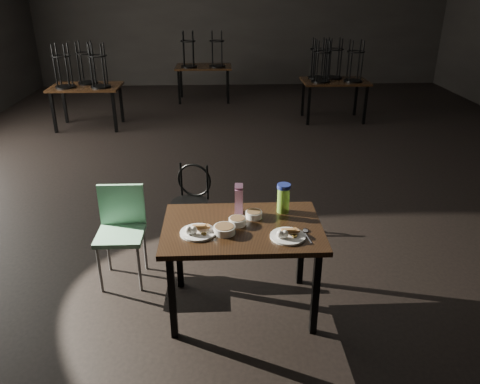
{
  "coord_description": "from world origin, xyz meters",
  "views": [
    {
      "loc": [
        -0.57,
        -6.03,
        2.43
      ],
      "look_at": [
        -0.41,
        -2.54,
        0.85
      ],
      "focal_mm": 35.0,
      "sensor_mm": 36.0,
      "label": 1
    }
  ],
  "objects_px": {
    "main_table": "(242,235)",
    "water_bottle": "(283,198)",
    "bentwood_chair": "(191,197)",
    "school_chair": "(121,226)",
    "juice_carton": "(239,199)"
  },
  "relations": [
    {
      "from": "main_table",
      "to": "water_bottle",
      "type": "relative_size",
      "value": 5.05
    },
    {
      "from": "bentwood_chair",
      "to": "school_chair",
      "type": "xyz_separation_m",
      "value": [
        -0.57,
        -0.67,
        0.05
      ]
    },
    {
      "from": "juice_carton",
      "to": "water_bottle",
      "type": "relative_size",
      "value": 1.07
    },
    {
      "from": "main_table",
      "to": "school_chair",
      "type": "height_order",
      "value": "school_chair"
    },
    {
      "from": "main_table",
      "to": "school_chair",
      "type": "xyz_separation_m",
      "value": [
        -1.02,
        0.49,
        -0.16
      ]
    },
    {
      "from": "bentwood_chair",
      "to": "school_chair",
      "type": "distance_m",
      "value": 0.88
    },
    {
      "from": "main_table",
      "to": "water_bottle",
      "type": "bearing_deg",
      "value": 33.92
    },
    {
      "from": "main_table",
      "to": "bentwood_chair",
      "type": "height_order",
      "value": "bentwood_chair"
    },
    {
      "from": "water_bottle",
      "to": "bentwood_chair",
      "type": "xyz_separation_m",
      "value": [
        -0.79,
        0.94,
        -0.41
      ]
    },
    {
      "from": "water_bottle",
      "to": "main_table",
      "type": "bearing_deg",
      "value": -146.08
    },
    {
      "from": "main_table",
      "to": "juice_carton",
      "type": "xyz_separation_m",
      "value": [
        -0.02,
        0.23,
        0.2
      ]
    },
    {
      "from": "main_table",
      "to": "water_bottle",
      "type": "height_order",
      "value": "water_bottle"
    },
    {
      "from": "water_bottle",
      "to": "school_chair",
      "type": "distance_m",
      "value": 1.43
    },
    {
      "from": "juice_carton",
      "to": "bentwood_chair",
      "type": "height_order",
      "value": "juice_carton"
    },
    {
      "from": "bentwood_chair",
      "to": "water_bottle",
      "type": "bearing_deg",
      "value": -33.43
    }
  ]
}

